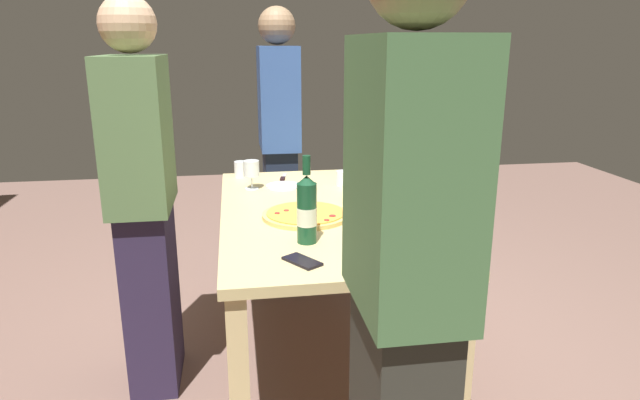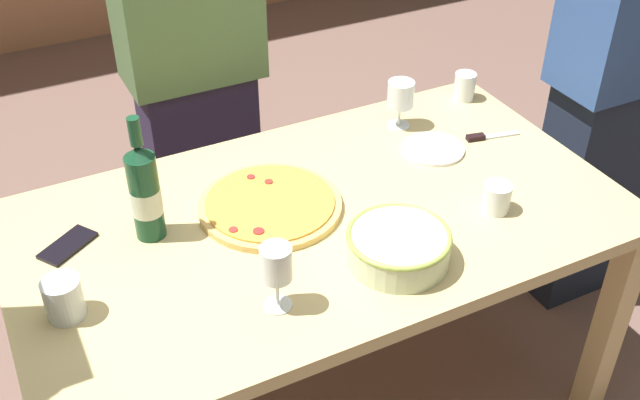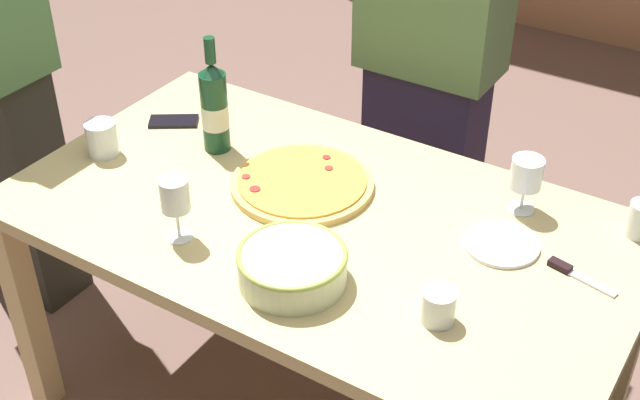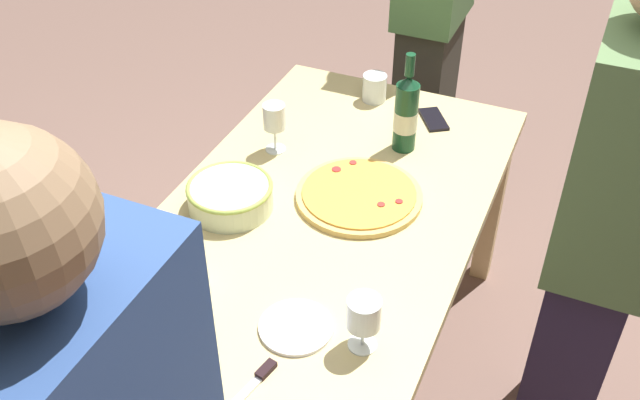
% 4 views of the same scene
% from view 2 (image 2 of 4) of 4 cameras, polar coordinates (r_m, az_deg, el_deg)
% --- Properties ---
extents(ground_plane, '(8.00, 8.00, 0.00)m').
position_cam_2_polar(ground_plane, '(2.53, -0.00, -14.71)').
color(ground_plane, '#785A51').
extents(dining_table, '(1.60, 0.90, 0.75)m').
position_cam_2_polar(dining_table, '(2.06, -0.00, -3.10)').
color(dining_table, '#D1BB7D').
rests_on(dining_table, ground).
extents(pizza, '(0.38, 0.38, 0.03)m').
position_cam_2_polar(pizza, '(2.02, -3.75, -0.36)').
color(pizza, '#E0B763').
rests_on(pizza, dining_table).
extents(serving_bowl, '(0.25, 0.25, 0.08)m').
position_cam_2_polar(serving_bowl, '(1.84, 5.87, -3.42)').
color(serving_bowl, beige).
rests_on(serving_bowl, dining_table).
extents(wine_bottle, '(0.08, 0.08, 0.34)m').
position_cam_2_polar(wine_bottle, '(1.90, -12.95, 0.63)').
color(wine_bottle, '#154428').
rests_on(wine_bottle, dining_table).
extents(wine_glass_near_pizza, '(0.08, 0.08, 0.15)m').
position_cam_2_polar(wine_glass_near_pizza, '(2.34, 6.04, 7.69)').
color(wine_glass_near_pizza, white).
rests_on(wine_glass_near_pizza, dining_table).
extents(wine_glass_by_bottle, '(0.07, 0.07, 0.17)m').
position_cam_2_polar(wine_glass_by_bottle, '(1.66, -3.29, -4.99)').
color(wine_glass_by_bottle, white).
rests_on(wine_glass_by_bottle, dining_table).
extents(cup_amber, '(0.08, 0.08, 0.08)m').
position_cam_2_polar(cup_amber, '(2.05, 13.05, 0.17)').
color(cup_amber, white).
rests_on(cup_amber, dining_table).
extents(cup_ceramic, '(0.09, 0.09, 0.10)m').
position_cam_2_polar(cup_ceramic, '(1.78, -18.59, -6.99)').
color(cup_ceramic, white).
rests_on(cup_ceramic, dining_table).
extents(cup_spare, '(0.07, 0.07, 0.09)m').
position_cam_2_polar(cup_spare, '(2.55, 10.75, 8.34)').
color(cup_spare, white).
rests_on(cup_spare, dining_table).
extents(side_plate, '(0.18, 0.18, 0.01)m').
position_cam_2_polar(side_plate, '(2.28, 8.44, 3.79)').
color(side_plate, white).
rests_on(side_plate, dining_table).
extents(cell_phone, '(0.16, 0.14, 0.01)m').
position_cam_2_polar(cell_phone, '(1.99, -18.32, -3.24)').
color(cell_phone, black).
rests_on(cell_phone, dining_table).
extents(pizza_knife, '(0.17, 0.06, 0.02)m').
position_cam_2_polar(pizza_knife, '(2.37, 12.28, 4.66)').
color(pizza_knife, silver).
rests_on(pizza_knife, dining_table).
extents(person_guest_left, '(0.43, 0.24, 1.67)m').
position_cam_2_polar(person_guest_left, '(2.54, -9.47, 9.61)').
color(person_guest_left, '#2A213C').
rests_on(person_guest_left, ground).
extents(person_guest_right, '(0.42, 0.24, 1.70)m').
position_cam_2_polar(person_guest_right, '(2.61, 21.42, 8.79)').
color(person_guest_right, '#1D2739').
rests_on(person_guest_right, ground).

